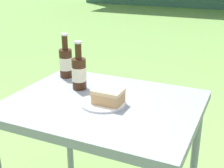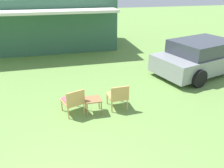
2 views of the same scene
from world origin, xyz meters
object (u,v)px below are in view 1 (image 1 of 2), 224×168
(patio_table, at_px, (103,116))
(cola_bottle_far, at_px, (66,62))
(cake_on_plate, at_px, (106,98))
(cola_bottle_near, at_px, (79,72))

(patio_table, height_order, cola_bottle_far, cola_bottle_far)
(patio_table, distance_m, cake_on_plate, 0.11)
(cake_on_plate, height_order, cola_bottle_near, cola_bottle_near)
(cola_bottle_near, height_order, cola_bottle_far, same)
(cola_bottle_near, bearing_deg, cake_on_plate, -29.87)
(patio_table, bearing_deg, cola_bottle_far, 146.52)
(cola_bottle_near, distance_m, cola_bottle_far, 0.20)
(patio_table, distance_m, cola_bottle_far, 0.42)
(cola_bottle_far, bearing_deg, patio_table, -33.48)
(patio_table, bearing_deg, cake_on_plate, -36.88)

